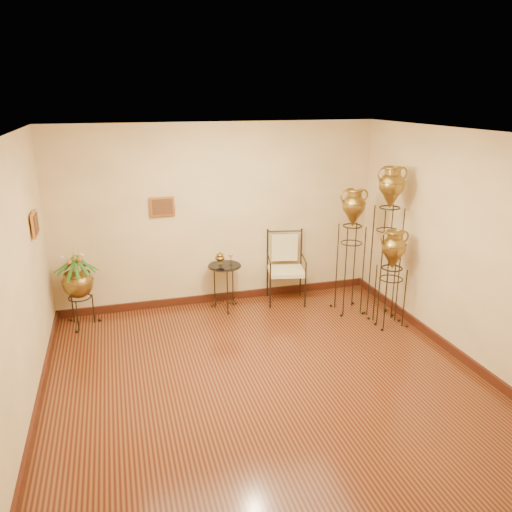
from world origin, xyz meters
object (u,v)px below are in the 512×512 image
object	(u,v)px
amphora_tall	(387,243)
armchair	(286,268)
amphora_mid	(351,251)
side_table	(225,286)
planter_urn	(78,280)

from	to	relation	value
amphora_tall	armchair	world-z (taller)	amphora_tall
amphora_mid	side_table	bearing A→B (deg)	162.00
amphora_tall	amphora_mid	bearing A→B (deg)	132.15
amphora_mid	side_table	xyz separation A→B (m)	(-1.80, 0.58, -0.59)
amphora_mid	planter_urn	size ratio (longest dim) A/B	1.53
amphora_mid	armchair	size ratio (longest dim) A/B	1.70
planter_urn	amphora_mid	bearing A→B (deg)	-8.49
amphora_tall	planter_urn	size ratio (longest dim) A/B	1.82
amphora_mid	side_table	world-z (taller)	amphora_mid
amphora_mid	armchair	world-z (taller)	amphora_mid
amphora_tall	planter_urn	distance (m)	4.40
amphora_tall	amphora_mid	world-z (taller)	amphora_tall
amphora_mid	planter_urn	bearing A→B (deg)	171.51
amphora_tall	side_table	world-z (taller)	amphora_tall
amphora_mid	planter_urn	world-z (taller)	amphora_mid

